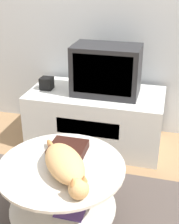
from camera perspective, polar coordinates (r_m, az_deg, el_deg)
name	(u,v)px	position (r m, az deg, el deg)	size (l,w,h in m)	color
ground_plane	(57,212)	(2.20, -6.00, -17.70)	(12.00, 12.00, 0.00)	#93704C
rug	(57,211)	(2.20, -6.01, -17.51)	(1.72, 1.02, 0.02)	#4C423D
tv_stand	(96,118)	(2.80, 1.17, -1.08)	(1.16, 0.60, 0.50)	silver
tv	(106,70)	(2.60, 3.09, 7.63)	(0.55, 0.33, 0.41)	#232326
speaker	(47,83)	(2.78, -7.84, 5.22)	(0.10, 0.10, 0.10)	black
coffee_table	(62,185)	(1.96, -5.09, -13.23)	(0.76, 0.76, 0.41)	#B2B2B7
dvd_box	(68,149)	(1.96, -3.96, -6.76)	(0.22, 0.21, 0.05)	black
cat	(66,165)	(1.75, -4.41, -9.63)	(0.42, 0.50, 0.14)	tan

